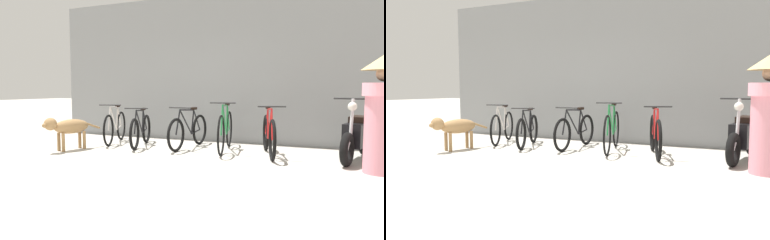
# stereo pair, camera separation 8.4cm
# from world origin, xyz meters

# --- Properties ---
(ground_plane) EXTENTS (60.00, 60.00, 0.00)m
(ground_plane) POSITION_xyz_m (0.00, 0.00, 0.00)
(ground_plane) COLOR #ADA89E
(shop_wall_back) EXTENTS (7.66, 0.20, 3.23)m
(shop_wall_back) POSITION_xyz_m (0.00, 3.23, 1.62)
(shop_wall_back) COLOR gray
(shop_wall_back) RESTS_ON ground
(bicycle_0) EXTENTS (0.63, 1.54, 0.85)m
(bicycle_0) POSITION_xyz_m (-1.67, 2.06, 0.35)
(bicycle_0) COLOR black
(bicycle_0) RESTS_ON ground
(bicycle_1) EXTENTS (0.59, 1.53, 0.80)m
(bicycle_1) POSITION_xyz_m (-0.91, 1.88, 0.33)
(bicycle_1) COLOR black
(bicycle_1) RESTS_ON ground
(bicycle_2) EXTENTS (0.46, 1.67, 0.83)m
(bicycle_2) POSITION_xyz_m (0.07, 2.08, 0.34)
(bicycle_2) COLOR black
(bicycle_2) RESTS_ON ground
(bicycle_3) EXTENTS (0.50, 1.79, 0.93)m
(bicycle_3) POSITION_xyz_m (0.85, 2.05, 0.39)
(bicycle_3) COLOR black
(bicycle_3) RESTS_ON ground
(bicycle_4) EXTENTS (0.64, 1.64, 0.89)m
(bicycle_4) POSITION_xyz_m (1.71, 1.90, 0.36)
(bicycle_4) COLOR black
(bicycle_4) RESTS_ON ground
(motorcycle) EXTENTS (0.59, 1.75, 1.03)m
(motorcycle) POSITION_xyz_m (3.12, 2.03, 0.39)
(motorcycle) COLOR black
(motorcycle) RESTS_ON ground
(stray_dog) EXTENTS (0.48, 1.23, 0.65)m
(stray_dog) POSITION_xyz_m (-1.89, 0.87, 0.45)
(stray_dog) COLOR #997247
(stray_dog) RESTS_ON ground
(person_in_robes) EXTENTS (0.71, 0.71, 1.63)m
(person_in_robes) POSITION_xyz_m (3.43, 1.14, 0.88)
(person_in_robes) COLOR pink
(person_in_robes) RESTS_ON ground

